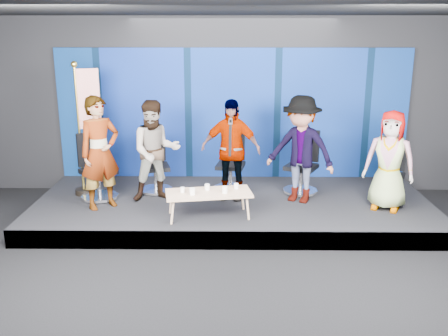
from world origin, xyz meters
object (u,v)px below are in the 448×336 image
at_px(chair_d, 302,172).
at_px(mug_e, 236,186).
at_px(chair_a, 97,177).
at_px(chair_c, 231,171).
at_px(mug_a, 183,190).
at_px(flag_stand, 86,126).
at_px(panelist_e, 389,161).
at_px(coffee_table, 209,194).
at_px(chair_b, 155,172).
at_px(panelist_b, 156,151).
at_px(mug_d, 225,190).
at_px(panelist_d, 301,150).
at_px(panelist_a, 100,153).
at_px(chair_e, 390,181).
at_px(mug_c, 207,187).
at_px(mug_b, 192,191).
at_px(panelist_c, 231,150).

distance_m(chair_d, mug_e, 1.66).
relative_size(chair_a, chair_d, 1.02).
height_order(chair_c, mug_a, chair_c).
xyz_separation_m(chair_c, flag_stand, (-2.60, -0.30, 0.92)).
bearing_deg(panelist_e, coffee_table, -146.41).
height_order(chair_c, mug_e, chair_c).
xyz_separation_m(chair_b, panelist_b, (0.10, -0.50, 0.53)).
xyz_separation_m(mug_d, flag_stand, (-2.50, 1.19, 0.81)).
relative_size(panelist_b, panelist_d, 0.95).
height_order(panelist_b, chair_d, panelist_b).
bearing_deg(mug_a, mug_e, 13.33).
bearing_deg(panelist_a, flag_stand, 80.49).
xyz_separation_m(panelist_d, chair_e, (1.62, 0.11, -0.60)).
distance_m(chair_c, chair_d, 1.33).
relative_size(panelist_b, mug_c, 18.30).
height_order(chair_a, mug_b, chair_a).
height_order(panelist_e, mug_c, panelist_e).
height_order(chair_b, panelist_e, panelist_e).
height_order(chair_d, mug_e, chair_d).
xyz_separation_m(panelist_c, panelist_e, (2.65, -0.51, -0.06)).
relative_size(panelist_a, coffee_table, 1.32).
distance_m(chair_b, chair_d, 2.74).
bearing_deg(mug_d, flag_stand, 154.59).
relative_size(panelist_a, mug_b, 17.83).
bearing_deg(flag_stand, panelist_d, -27.29).
height_order(mug_a, mug_e, mug_e).
distance_m(panelist_c, mug_d, 1.07).
bearing_deg(coffee_table, chair_c, 75.86).
distance_m(panelist_c, flag_stand, 2.63).
bearing_deg(chair_b, mug_a, -79.00).
distance_m(panelist_a, mug_a, 1.57).
xyz_separation_m(chair_c, mug_b, (-0.62, -1.58, 0.11)).
relative_size(chair_c, chair_e, 1.07).
bearing_deg(chair_d, panelist_d, -75.19).
xyz_separation_m(mug_a, mug_d, (0.68, -0.02, 0.01)).
bearing_deg(panelist_b, chair_c, 10.67).
distance_m(chair_a, chair_e, 5.23).
height_order(panelist_a, coffee_table, panelist_a).
distance_m(panelist_d, coffee_table, 1.84).
distance_m(chair_e, mug_a, 3.73).
distance_m(panelist_a, chair_c, 2.49).
relative_size(chair_b, chair_e, 1.06).
xyz_separation_m(panelist_b, mug_d, (1.22, -0.87, -0.42)).
relative_size(chair_b, mug_a, 13.11).
height_order(chair_c, mug_b, chair_c).
bearing_deg(mug_d, panelist_b, 144.56).
distance_m(chair_e, panelist_e, 0.71).
relative_size(chair_c, coffee_table, 0.77).
distance_m(chair_d, chair_e, 1.56).
bearing_deg(panelist_a, mug_a, -57.61).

